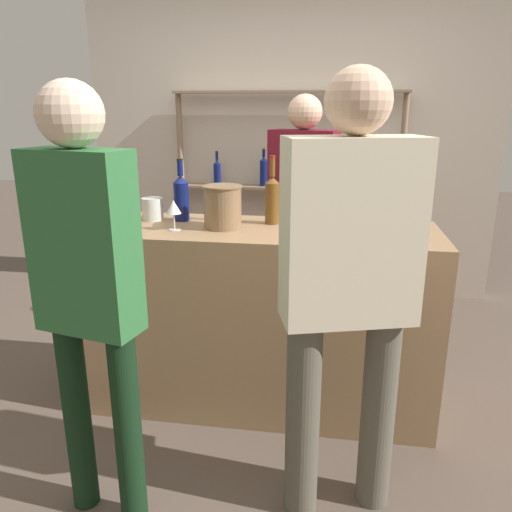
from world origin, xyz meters
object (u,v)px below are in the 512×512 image
Objects in this scene: ice_bucket at (223,207)px; counter_bottle_1 at (181,197)px; server_behind_counter at (303,203)px; counter_bottle_2 at (379,204)px; cork_jar at (153,209)px; customer_left at (87,277)px; counter_bottle_0 at (272,198)px; customer_right at (349,275)px; counter_bottle_4 at (345,204)px; wine_glass at (174,208)px; counter_bottle_3 at (107,204)px.

counter_bottle_1 is at bearing 152.52° from ice_bucket.
server_behind_counter reaches higher than counter_bottle_1.
ice_bucket is 0.92m from server_behind_counter.
cork_jar is at bearing 179.07° from counter_bottle_2.
counter_bottle_0 is at bearing -14.92° from customer_left.
ice_bucket is at bearing -17.17° from cork_jar.
counter_bottle_4 is at bearing -15.87° from customer_right.
counter_bottle_1 is 1.07× the size of counter_bottle_4.
counter_bottle_0 is at bearing 25.04° from wine_glass.
customer_right reaches higher than ice_bucket.
counter_bottle_0 is 0.39m from counter_bottle_4.
counter_bottle_0 is 1.07× the size of counter_bottle_3.
ice_bucket is (0.58, 0.12, -0.02)m from counter_bottle_3.
counter_bottle_3 is at bearing -173.55° from wine_glass.
counter_bottle_1 reaches higher than wine_glass.
counter_bottle_1 is at bearing 179.59° from counter_bottle_4.
counter_bottle_2 is 0.19× the size of customer_right.
customer_right reaches higher than server_behind_counter.
counter_bottle_2 is at bearing 10.73° from wine_glass.
cork_jar is (-0.20, 0.22, -0.06)m from wine_glass.
counter_bottle_3 is at bearing -120.01° from cork_jar.
counter_bottle_1 is 1.25m from customer_right.
customer_left is at bearing 84.97° from customer_right.
server_behind_counter is at bearing -6.41° from customer_right.
ice_bucket is 0.97m from customer_left.
cork_jar is (-0.43, 0.13, -0.05)m from ice_bucket.
counter_bottle_3 is 2.20× the size of wine_glass.
counter_bottle_1 is 0.41m from counter_bottle_3.
customer_left reaches higher than ice_bucket.
customer_right is 1.03× the size of customer_left.
counter_bottle_0 is at bearing 6.32° from server_behind_counter.
cork_jar is at bearing 131.76° from wine_glass.
counter_bottle_2 reaches higher than ice_bucket.
ice_bucket is 0.46m from cork_jar.
ice_bucket is at bearing -168.21° from counter_bottle_4.
wine_glass is at bearing -83.29° from counter_bottle_1.
counter_bottle_1 is at bearing 39.44° from counter_bottle_3.
customer_right is 1.03× the size of server_behind_counter.
server_behind_counter is at bearing 56.63° from wine_glass.
counter_bottle_0 is 0.53m from wine_glass.
customer_left is 1.87m from server_behind_counter.
counter_bottle_3 is at bearing -28.37° from server_behind_counter.
cork_jar is (0.15, 0.26, -0.07)m from counter_bottle_3.
counter_bottle_2 is 0.82m from ice_bucket.
counter_bottle_3 is 1.36m from server_behind_counter.
customer_left is 1.01× the size of server_behind_counter.
counter_bottle_2 is 1.07m from wine_glass.
customer_right is (1.22, -0.60, -0.12)m from counter_bottle_3.
server_behind_counter is (0.63, 0.70, -0.14)m from counter_bottle_1.
counter_bottle_2 is 1.53× the size of ice_bucket.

